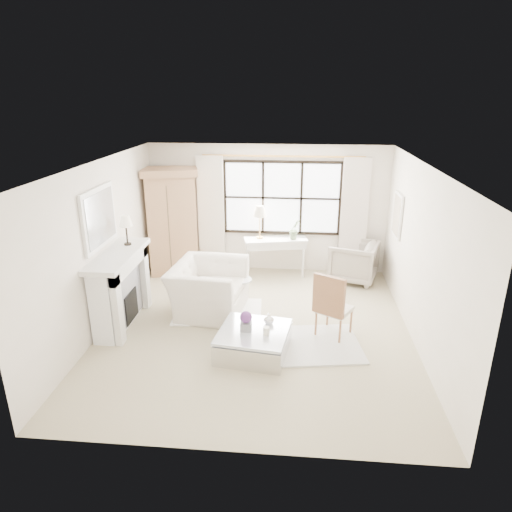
% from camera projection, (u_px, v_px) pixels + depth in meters
% --- Properties ---
extents(floor, '(5.50, 5.50, 0.00)m').
position_uv_depth(floor, '(256.00, 329.00, 7.55)').
color(floor, '#BDAF8C').
rests_on(floor, ground).
extents(ceiling, '(5.50, 5.50, 0.00)m').
position_uv_depth(ceiling, '(256.00, 165.00, 6.63)').
color(ceiling, white).
rests_on(ceiling, ground).
extents(wall_back, '(5.00, 0.00, 5.00)m').
position_uv_depth(wall_back, '(268.00, 209.00, 9.66)').
color(wall_back, white).
rests_on(wall_back, ground).
extents(wall_front, '(5.00, 0.00, 5.00)m').
position_uv_depth(wall_front, '(231.00, 344.00, 4.51)').
color(wall_front, silver).
rests_on(wall_front, ground).
extents(wall_left, '(0.00, 5.50, 5.50)m').
position_uv_depth(wall_left, '(101.00, 247.00, 7.30)').
color(wall_left, silver).
rests_on(wall_left, ground).
extents(wall_right, '(0.00, 5.50, 5.50)m').
position_uv_depth(wall_right, '(421.00, 257.00, 6.88)').
color(wall_right, white).
rests_on(wall_right, ground).
extents(window_pane, '(2.40, 0.02, 1.50)m').
position_uv_depth(window_pane, '(282.00, 198.00, 9.53)').
color(window_pane, white).
rests_on(window_pane, wall_back).
extents(window_frame, '(2.50, 0.04, 1.50)m').
position_uv_depth(window_frame, '(282.00, 198.00, 9.52)').
color(window_frame, black).
rests_on(window_frame, wall_back).
extents(curtain_rod, '(3.30, 0.04, 0.04)m').
position_uv_depth(curtain_rod, '(283.00, 156.00, 9.18)').
color(curtain_rod, '#C89045').
rests_on(curtain_rod, wall_back).
extents(curtain_left, '(0.55, 0.10, 2.47)m').
position_uv_depth(curtain_left, '(211.00, 214.00, 9.71)').
color(curtain_left, beige).
rests_on(curtain_left, ground).
extents(curtain_right, '(0.55, 0.10, 2.47)m').
position_uv_depth(curtain_right, '(354.00, 218.00, 9.46)').
color(curtain_right, beige).
rests_on(curtain_right, ground).
extents(fireplace, '(0.58, 1.66, 1.26)m').
position_uv_depth(fireplace, '(119.00, 288.00, 7.52)').
color(fireplace, silver).
rests_on(fireplace, ground).
extents(mirror_frame, '(0.05, 1.15, 0.95)m').
position_uv_depth(mirror_frame, '(99.00, 218.00, 7.13)').
color(mirror_frame, white).
rests_on(mirror_frame, wall_left).
extents(mirror_glass, '(0.02, 1.00, 0.80)m').
position_uv_depth(mirror_glass, '(101.00, 218.00, 7.13)').
color(mirror_glass, '#B3B8BF').
rests_on(mirror_glass, wall_left).
extents(art_frame, '(0.04, 0.62, 0.82)m').
position_uv_depth(art_frame, '(398.00, 215.00, 8.40)').
color(art_frame, white).
rests_on(art_frame, wall_right).
extents(art_canvas, '(0.01, 0.52, 0.72)m').
position_uv_depth(art_canvas, '(396.00, 215.00, 8.40)').
color(art_canvas, '#B9A88F').
rests_on(art_canvas, wall_right).
extents(mantel_lamp, '(0.22, 0.22, 0.51)m').
position_uv_depth(mantel_lamp, '(126.00, 222.00, 7.57)').
color(mantel_lamp, black).
rests_on(mantel_lamp, fireplace).
extents(armoire, '(1.26, 0.95, 2.24)m').
position_uv_depth(armoire, '(173.00, 221.00, 9.56)').
color(armoire, tan).
rests_on(armoire, floor).
extents(console_table, '(1.37, 0.71, 0.80)m').
position_uv_depth(console_table, '(275.00, 257.00, 9.67)').
color(console_table, silver).
rests_on(console_table, floor).
extents(console_lamp, '(0.28, 0.28, 0.69)m').
position_uv_depth(console_lamp, '(260.00, 212.00, 9.38)').
color(console_lamp, '#BA8740').
rests_on(console_lamp, console_table).
extents(orchid_plant, '(0.30, 0.28, 0.42)m').
position_uv_depth(orchid_plant, '(295.00, 229.00, 9.43)').
color(orchid_plant, '#5C744D').
rests_on(orchid_plant, console_table).
extents(side_table, '(0.40, 0.40, 0.51)m').
position_uv_depth(side_table, '(241.00, 288.00, 8.30)').
color(side_table, white).
rests_on(side_table, floor).
extents(rug_left, '(1.58, 1.16, 0.03)m').
position_uv_depth(rug_left, '(218.00, 312.00, 8.10)').
color(rug_left, white).
rests_on(rug_left, floor).
extents(rug_right, '(1.75, 1.42, 0.03)m').
position_uv_depth(rug_right, '(308.00, 345.00, 7.05)').
color(rug_right, silver).
rests_on(rug_right, floor).
extents(club_armchair, '(1.33, 1.48, 0.88)m').
position_uv_depth(club_armchair, '(208.00, 288.00, 8.02)').
color(club_armchair, white).
rests_on(club_armchair, floor).
extents(wingback_chair, '(1.14, 1.12, 0.83)m').
position_uv_depth(wingback_chair, '(353.00, 261.00, 9.36)').
color(wingback_chair, '#A39789').
rests_on(wingback_chair, floor).
extents(french_chair, '(0.66, 0.66, 1.08)m').
position_uv_depth(french_chair, '(333.00, 318.00, 7.23)').
color(french_chair, '#A16A43').
rests_on(french_chair, floor).
extents(coffee_table, '(1.13, 1.13, 0.38)m').
position_uv_depth(coffee_table, '(254.00, 342.00, 6.80)').
color(coffee_table, silver).
rests_on(coffee_table, floor).
extents(planter_box, '(0.17, 0.17, 0.12)m').
position_uv_depth(planter_box, '(246.00, 326.00, 6.72)').
color(planter_box, gray).
rests_on(planter_box, coffee_table).
extents(planter_flowers, '(0.18, 0.18, 0.18)m').
position_uv_depth(planter_flowers, '(246.00, 317.00, 6.67)').
color(planter_flowers, '#632F77').
rests_on(planter_flowers, planter_box).
extents(pillar_candle, '(0.09, 0.09, 0.12)m').
position_uv_depth(pillar_candle, '(266.00, 331.00, 6.59)').
color(pillar_candle, white).
rests_on(pillar_candle, coffee_table).
extents(coffee_vase, '(0.20, 0.20, 0.16)m').
position_uv_depth(coffee_vase, '(269.00, 319.00, 6.90)').
color(coffee_vase, silver).
rests_on(coffee_vase, coffee_table).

